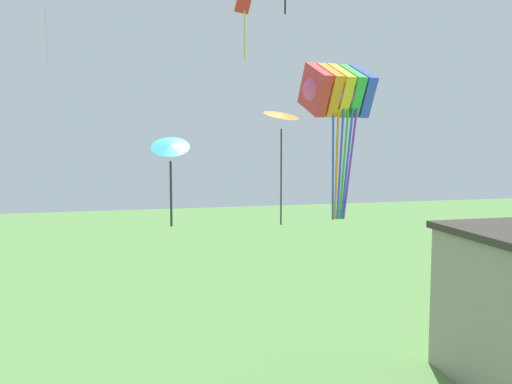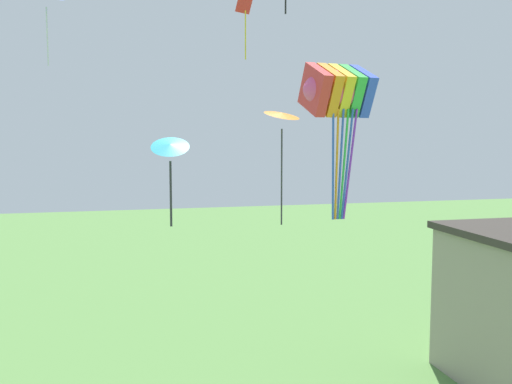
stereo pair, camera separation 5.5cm
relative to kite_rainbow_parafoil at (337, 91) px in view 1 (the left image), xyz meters
name	(u,v)px [view 1 (the left image)]	position (x,y,z in m)	size (l,w,h in m)	color
kite_rainbow_parafoil	(337,91)	(0.00, 0.00, 0.00)	(2.01, 1.60, 3.86)	#E54C8C
kite_cyan_delta	(170,149)	(-4.16, -0.88, -1.37)	(0.94, 0.87, 1.98)	#2DB2C6
kite_orange_delta	(281,118)	(-0.36, 3.60, -0.55)	(1.48, 1.47, 3.60)	orange
kite_red_diamond	(244,8)	(-0.27, 9.03, 3.90)	(0.85, 0.74, 2.79)	red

